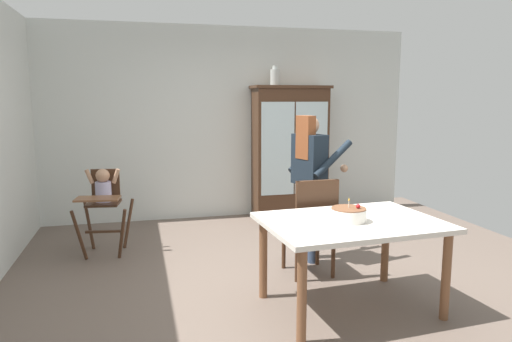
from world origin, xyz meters
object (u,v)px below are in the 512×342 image
object	(u,v)px
ceramic_vase	(275,77)
dining_table	(351,231)
birthday_cake	(349,214)
adult_person	(310,170)
dining_chair_far_side	(313,220)
high_chair_with_toddler	(103,196)
china_cabinet	(290,152)

from	to	relation	value
ceramic_vase	dining_table	xyz separation A→B (m)	(-0.25, -3.03, -1.35)
birthday_cake	ceramic_vase	bearing A→B (deg)	84.66
ceramic_vase	adult_person	world-z (taller)	ceramic_vase
dining_table	dining_chair_far_side	world-z (taller)	dining_chair_far_side
ceramic_vase	high_chair_with_toddler	bearing A→B (deg)	-153.91
dining_chair_far_side	china_cabinet	bearing A→B (deg)	-105.04
high_chair_with_toddler	adult_person	size ratio (longest dim) A/B	0.62
high_chair_with_toddler	china_cabinet	bearing A→B (deg)	31.72
birthday_cake	adult_person	bearing A→B (deg)	84.36
china_cabinet	ceramic_vase	xyz separation A→B (m)	(-0.23, 0.00, 1.05)
china_cabinet	birthday_cake	bearing A→B (deg)	-99.57
adult_person	dining_table	xyz separation A→B (m)	(-0.08, -1.17, -0.32)
adult_person	dining_chair_far_side	size ratio (longest dim) A/B	1.59
adult_person	dining_table	distance (m)	1.21
dining_chair_far_side	birthday_cake	bearing A→B (deg)	89.00
high_chair_with_toddler	dining_table	distance (m)	2.78
china_cabinet	adult_person	world-z (taller)	china_cabinet
high_chair_with_toddler	adult_person	world-z (taller)	adult_person
high_chair_with_toddler	ceramic_vase	bearing A→B (deg)	33.90
china_cabinet	adult_person	bearing A→B (deg)	-102.04
ceramic_vase	dining_table	size ratio (longest dim) A/B	0.19
china_cabinet	birthday_cake	size ratio (longest dim) A/B	6.71
adult_person	high_chair_with_toddler	bearing A→B (deg)	50.79
high_chair_with_toddler	dining_table	world-z (taller)	high_chair_with_toddler
china_cabinet	ceramic_vase	bearing A→B (deg)	179.07
high_chair_with_toddler	birthday_cake	world-z (taller)	high_chair_with_toddler
dining_table	birthday_cake	bearing A→B (deg)	-146.64
dining_chair_far_side	high_chair_with_toddler	bearing A→B (deg)	-33.41
china_cabinet	dining_chair_far_side	xyz separation A→B (m)	(-0.53, -2.30, -0.39)
dining_table	birthday_cake	size ratio (longest dim) A/B	5.18
china_cabinet	high_chair_with_toddler	bearing A→B (deg)	-156.09
high_chair_with_toddler	birthday_cake	xyz separation A→B (m)	(1.98, -1.94, 0.14)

